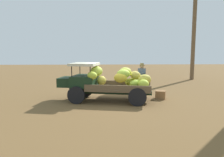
# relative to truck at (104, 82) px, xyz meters

# --- Properties ---
(ground_plane) EXTENTS (60.00, 60.00, 0.00)m
(ground_plane) POSITION_rel_truck_xyz_m (-0.52, -0.13, -0.93)
(ground_plane) COLOR brown
(truck) EXTENTS (4.63, 2.42, 1.85)m
(truck) POSITION_rel_truck_xyz_m (0.00, 0.00, 0.00)
(truck) COLOR black
(truck) RESTS_ON ground
(farmer) EXTENTS (0.56, 0.52, 1.76)m
(farmer) POSITION_rel_truck_xyz_m (-2.09, -1.40, 0.07)
(farmer) COLOR olive
(farmer) RESTS_ON ground
(wooden_crate) EXTENTS (0.63, 0.65, 0.42)m
(wooden_crate) POSITION_rel_truck_xyz_m (-2.88, -0.33, -0.72)
(wooden_crate) COLOR olive
(wooden_crate) RESTS_ON ground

